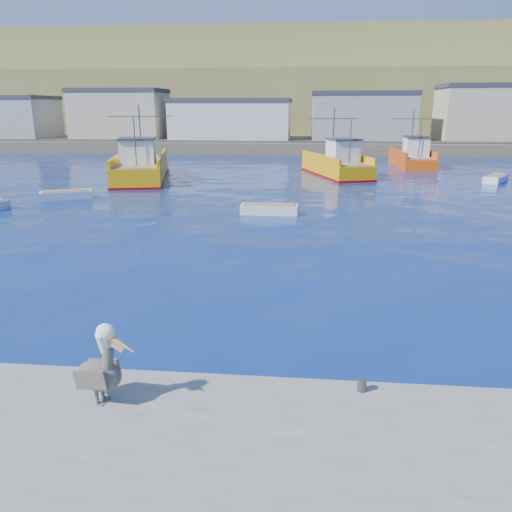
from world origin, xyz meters
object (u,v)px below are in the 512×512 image
Objects in this scene: pelican at (101,369)px; skiff_far at (496,179)px; trawler_yellow_b at (337,165)px; skiff_left at (66,195)px; skiff_mid at (269,210)px; trawler_yellow_a at (141,168)px; boat_orange at (413,157)px.

skiff_far is at bearing 60.81° from pelican.
trawler_yellow_b is 3.01× the size of skiff_left.
skiff_left is 1.04× the size of skiff_mid.
trawler_yellow_a reaches higher than skiff_mid.
boat_orange is 2.46× the size of skiff_left.
skiff_mid is at bearing -105.53° from trawler_yellow_b.
trawler_yellow_b is 6.21× the size of pelican.
trawler_yellow_b is at bearing 14.80° from trawler_yellow_a.
skiff_mid is 24.83m from skiff_far.
trawler_yellow_b is at bearing 167.13° from skiff_far.
trawler_yellow_b is 14.27m from skiff_far.
boat_orange reaches higher than skiff_left.
boat_orange is 2.56× the size of skiff_mid.
skiff_left is at bearing -143.61° from trawler_yellow_b.
skiff_far is at bearing 2.90° from trawler_yellow_a.
skiff_mid is 1.99× the size of pelican.
pelican is (-21.08, -37.72, 1.02)m from skiff_far.
boat_orange is 12.32m from skiff_far.
trawler_yellow_b is 1.22× the size of boat_orange.
skiff_far reaches higher than skiff_mid.
trawler_yellow_b is 11.88m from boat_orange.
trawler_yellow_a is 1.44× the size of boat_orange.
skiff_mid reaches higher than skiff_left.
trawler_yellow_b reaches higher than skiff_mid.
skiff_far is (34.35, 11.90, 0.01)m from skiff_left.
pelican is (-15.97, -48.90, 0.20)m from boat_orange.
skiff_far is (19.16, 15.80, 0.01)m from skiff_mid.
trawler_yellow_a is 3.51× the size of skiff_far.
skiff_far is at bearing -65.43° from boat_orange.
skiff_mid is 22.03m from pelican.
trawler_yellow_a is at bearing -154.58° from boat_orange.
pelican is (13.27, -25.82, 1.03)m from skiff_left.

